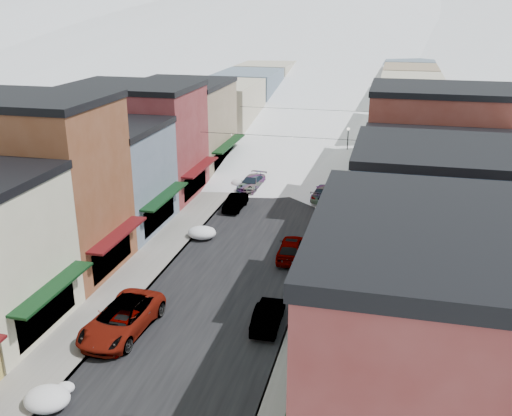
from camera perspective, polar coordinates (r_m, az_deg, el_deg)
The scene contains 33 objects.
road at distance 75.45m, azimuth 5.48°, elevation 5.81°, with size 10.00×160.00×0.01m, color black.
sidewalk_left at distance 76.60m, azimuth 0.57°, elevation 6.17°, with size 3.20×160.00×0.15m, color gray.
sidewalk_right at distance 74.84m, azimuth 10.51°, elevation 5.50°, with size 3.20×160.00×0.15m, color gray.
curb_left at distance 76.28m, azimuth 1.71°, elevation 6.10°, with size 0.10×160.00×0.15m, color slate.
curb_right at distance 74.92m, azimuth 9.32°, elevation 5.59°, with size 0.10×160.00×0.15m, color slate.
bldg_l_brick_near at distance 42.43m, azimuth -21.30°, elevation 2.08°, with size 12.30×8.20×12.50m.
bldg_l_grayblue at distance 49.55m, azimuth -15.14°, elevation 3.09°, with size 11.30×9.20×9.00m.
bldg_l_brick_far at distance 57.48m, azimuth -11.91°, elevation 6.66°, with size 13.30×9.20×11.00m.
bldg_l_tan at distance 66.18m, azimuth -7.43°, elevation 8.19°, with size 11.30×11.20×10.00m.
bldg_r_green at distance 28.15m, azimuth 18.37°, elevation -9.88°, with size 11.30×9.20×9.50m.
bldg_r_blue at distance 36.07m, azimuth 17.51°, elevation -2.19°, with size 11.30×9.20×10.50m.
bldg_r_cream at distance 44.82m, azimuth 17.46°, elevation 1.09°, with size 12.30×9.20×9.00m.
bldg_r_brick_far at distance 53.16m, azimuth 17.64°, elevation 5.36°, with size 13.30×9.20×11.50m.
bldg_r_tan at distance 63.05m, azimuth 16.15°, elevation 6.75°, with size 11.30×11.20×9.50m.
distant_blocks at distance 97.09m, azimuth 7.58°, elevation 11.29°, with size 34.00×55.00×8.00m.
mountain_ridge at distance 291.22m, azimuth 8.17°, elevation 18.95°, with size 670.00×340.00×34.00m.
overhead_cables at distance 62.04m, azimuth 3.96°, elevation 8.65°, with size 16.40×15.04×0.04m.
car_white_suv at distance 34.69m, azimuth -13.29°, elevation -10.73°, with size 2.96×6.42×1.78m, color silver.
car_silver_sedan at distance 34.10m, azimuth -13.28°, elevation -11.60°, with size 1.76×4.38×1.49m, color #999CA0.
car_dark_hatch at distance 53.14m, azimuth -2.07°, elevation 0.56°, with size 1.42×4.07×1.34m, color black.
car_silver_wagon at distance 58.87m, azimuth -0.44°, elevation 2.54°, with size 1.94×4.78×1.39m, color #A8ABB0.
car_green_sedan at distance 34.54m, azimuth 1.22°, elevation -10.66°, with size 1.48×4.24×1.40m, color black.
car_gray_suv at distance 43.10m, azimuth 3.57°, elevation -4.00°, with size 1.94×4.83×1.65m, color #999DA2.
car_black_sedan at distance 56.16m, azimuth 6.94°, elevation 1.59°, with size 2.11×5.20×1.51m, color black.
car_lane_silver at distance 67.34m, azimuth 3.95°, elevation 4.77°, with size 1.73×4.29×1.46m, color #9C9EA3.
car_lane_white at distance 77.26m, azimuth 7.38°, elevation 6.69°, with size 2.72×5.89×1.64m, color #B8B8BA.
trash_can at distance 34.05m, azimuth 4.87°, elevation -11.28°, with size 0.60×0.60×1.02m.
streetlamp_near at distance 35.25m, azimuth 4.88°, elevation -6.24°, with size 0.35×0.35×4.15m.
streetlamp_far at distance 68.51m, azimuth 9.16°, elevation 6.66°, with size 0.36×0.36×4.30m.
planter_far at distance 30.74m, azimuth 4.12°, elevation -15.61°, with size 0.31×0.31×0.55m, color #2A5627.
snow_pile_near at distance 30.35m, azimuth -20.02°, elevation -17.41°, with size 2.25×2.59×0.95m.
snow_pile_mid at distance 46.94m, azimuth -5.37°, elevation -2.46°, with size 2.34×2.64×0.99m.
snow_pile_far at distance 59.71m, azimuth -1.47°, elevation 2.52°, with size 2.13×2.51×0.90m.
Camera 1 is at (10.11, -12.51, 18.26)m, focal length 40.00 mm.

